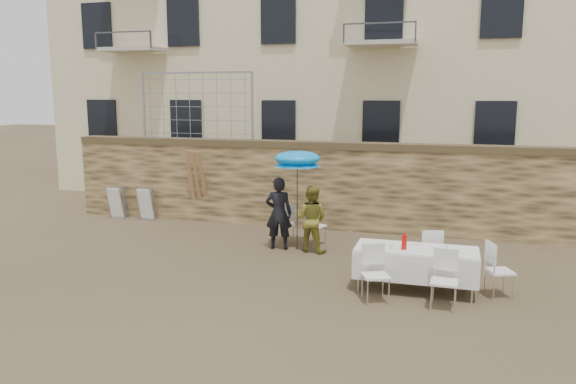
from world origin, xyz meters
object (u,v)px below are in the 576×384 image
(soda_bottle, at_px, (404,242))
(chair_stack_left, at_px, (120,201))
(banquet_table, at_px, (416,251))
(table_chair_side, at_px, (500,270))
(woman_dress, at_px, (311,219))
(table_chair_front_right, at_px, (444,280))
(table_chair_front_left, at_px, (376,274))
(umbrella, at_px, (297,161))
(couple_chair_right, at_px, (315,225))
(chair_stack_right, at_px, (149,203))
(man_suit, at_px, (279,213))
(table_chair_back, at_px, (429,253))
(couple_chair_left, at_px, (286,223))

(soda_bottle, height_order, chair_stack_left, soda_bottle)
(banquet_table, distance_m, table_chair_side, 1.43)
(table_chair_side, bearing_deg, chair_stack_left, 48.68)
(woman_dress, height_order, soda_bottle, woman_dress)
(table_chair_front_right, bearing_deg, table_chair_front_left, -177.00)
(woman_dress, height_order, umbrella, umbrella)
(table_chair_front_left, distance_m, table_chair_side, 2.17)
(couple_chair_right, xyz_separation_m, chair_stack_right, (-5.08, 1.35, -0.02))
(soda_bottle, xyz_separation_m, table_chair_side, (1.60, 0.25, -0.43))
(man_suit, distance_m, chair_stack_left, 5.62)
(table_chair_front_right, relative_size, table_chair_back, 1.00)
(woman_dress, bearing_deg, couple_chair_right, -75.89)
(chair_stack_right, bearing_deg, woman_dress, -20.29)
(table_chair_front_left, height_order, chair_stack_right, table_chair_front_left)
(banquet_table, bearing_deg, couple_chair_right, 134.47)
(table_chair_front_right, bearing_deg, couple_chair_right, 135.25)
(umbrella, bearing_deg, table_chair_back, -22.63)
(couple_chair_left, bearing_deg, table_chair_side, 132.87)
(man_suit, relative_size, banquet_table, 0.78)
(couple_chair_left, xyz_separation_m, table_chair_back, (3.32, -1.67, 0.00))
(couple_chair_left, relative_size, table_chair_front_right, 1.00)
(couple_chair_right, height_order, table_chair_back, same)
(table_chair_side, height_order, chair_stack_left, table_chair_side)
(table_chair_back, bearing_deg, couple_chair_right, -50.37)
(umbrella, distance_m, chair_stack_right, 5.33)
(woman_dress, height_order, chair_stack_left, woman_dress)
(table_chair_front_left, relative_size, table_chair_side, 1.00)
(umbrella, bearing_deg, table_chair_front_right, -40.66)
(table_chair_front_right, distance_m, chair_stack_right, 9.21)
(banquet_table, bearing_deg, woman_dress, 141.05)
(man_suit, relative_size, table_chair_front_right, 1.70)
(couple_chair_right, xyz_separation_m, chair_stack_left, (-5.98, 1.35, -0.02))
(man_suit, bearing_deg, table_chair_front_right, 133.89)
(table_chair_front_right, bearing_deg, couple_chair_left, 141.39)
(banquet_table, relative_size, chair_stack_right, 2.28)
(soda_bottle, height_order, table_chair_front_right, soda_bottle)
(woman_dress, relative_size, soda_bottle, 5.66)
(woman_dress, distance_m, couple_chair_left, 0.96)
(table_chair_front_right, bearing_deg, banquet_table, 126.69)
(soda_bottle, height_order, table_chair_side, soda_bottle)
(man_suit, height_order, woman_dress, man_suit)
(umbrella, bearing_deg, couple_chair_left, 131.63)
(woman_dress, xyz_separation_m, table_chair_side, (3.77, -1.82, -0.26))
(couple_chair_right, distance_m, table_chair_front_left, 3.70)
(soda_bottle, distance_m, table_chair_side, 1.67)
(woman_dress, xyz_separation_m, chair_stack_right, (-5.13, 1.90, -0.28))
(man_suit, height_order, chair_stack_right, man_suit)
(table_chair_side, bearing_deg, chair_stack_right, 46.79)
(woman_dress, relative_size, chair_stack_right, 1.60)
(table_chair_front_right, xyz_separation_m, chair_stack_right, (-8.00, 4.57, -0.02))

